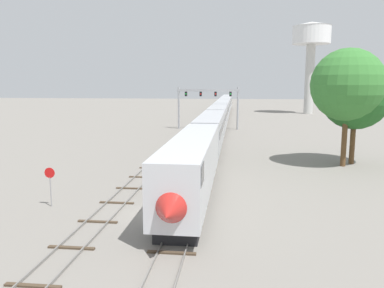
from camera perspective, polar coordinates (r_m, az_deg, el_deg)
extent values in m
plane|color=gray|center=(26.84, -5.15, -10.31)|extent=(400.00, 400.00, 0.00)
cube|color=slate|center=(85.34, 3.90, 3.05)|extent=(0.07, 200.00, 0.16)
cube|color=slate|center=(85.29, 4.86, 3.03)|extent=(0.07, 200.00, 0.16)
cube|color=#473828|center=(21.00, -3.04, -15.80)|extent=(2.60, 0.24, 0.10)
cube|color=#473828|center=(24.65, -1.46, -11.94)|extent=(2.60, 0.24, 0.10)
cube|color=#473828|center=(28.39, -0.32, -9.08)|extent=(2.60, 0.24, 0.10)
cube|color=#473828|center=(32.19, 0.55, -6.89)|extent=(2.60, 0.24, 0.10)
cube|color=#473828|center=(36.04, 1.22, -5.16)|extent=(2.60, 0.24, 0.10)
cube|color=#473828|center=(39.91, 1.76, -3.77)|extent=(2.60, 0.24, 0.10)
cube|color=#473828|center=(43.81, 2.20, -2.62)|extent=(2.60, 0.24, 0.10)
cube|color=#473828|center=(47.73, 2.57, -1.66)|extent=(2.60, 0.24, 0.10)
cube|color=#473828|center=(51.65, 2.89, -0.85)|extent=(2.60, 0.24, 0.10)
cube|color=#473828|center=(55.59, 3.16, -0.15)|extent=(2.60, 0.24, 0.10)
cube|color=#473828|center=(59.54, 3.39, 0.46)|extent=(2.60, 0.24, 0.10)
cube|color=#473828|center=(63.49, 3.59, 0.99)|extent=(2.60, 0.24, 0.10)
cube|color=#473828|center=(67.45, 3.77, 1.45)|extent=(2.60, 0.24, 0.10)
cube|color=#473828|center=(71.41, 3.93, 1.87)|extent=(2.60, 0.24, 0.10)
cube|color=#473828|center=(75.38, 4.08, 2.24)|extent=(2.60, 0.24, 0.10)
cube|color=#473828|center=(79.35, 4.21, 2.58)|extent=(2.60, 0.24, 0.10)
cube|color=#473828|center=(83.33, 4.32, 2.88)|extent=(2.60, 0.24, 0.10)
cube|color=#473828|center=(87.30, 4.43, 3.16)|extent=(2.60, 0.24, 0.10)
cube|color=#473828|center=(91.28, 4.53, 3.41)|extent=(2.60, 0.24, 0.10)
cube|color=#473828|center=(95.26, 4.62, 3.64)|extent=(2.60, 0.24, 0.10)
cube|color=#473828|center=(99.24, 4.70, 3.85)|extent=(2.60, 0.24, 0.10)
cube|color=#473828|center=(103.22, 4.78, 4.05)|extent=(2.60, 0.24, 0.10)
cube|color=#473828|center=(107.21, 4.85, 4.23)|extent=(2.60, 0.24, 0.10)
cube|color=#473828|center=(111.19, 4.91, 4.40)|extent=(2.60, 0.24, 0.10)
cube|color=#473828|center=(115.18, 4.97, 4.55)|extent=(2.60, 0.24, 0.10)
cube|color=#473828|center=(119.17, 5.03, 4.70)|extent=(2.60, 0.24, 0.10)
cube|color=#473828|center=(123.15, 5.08, 4.83)|extent=(2.60, 0.24, 0.10)
cube|color=#473828|center=(127.14, 5.13, 4.96)|extent=(2.60, 0.24, 0.10)
cube|color=#473828|center=(131.13, 5.18, 5.08)|extent=(2.60, 0.24, 0.10)
cube|color=#473828|center=(135.12, 5.22, 5.20)|extent=(2.60, 0.24, 0.10)
cube|color=#473828|center=(139.11, 5.26, 5.30)|extent=(2.60, 0.24, 0.10)
cube|color=#473828|center=(143.10, 5.30, 5.40)|extent=(2.60, 0.24, 0.10)
cube|color=#473828|center=(147.09, 5.34, 5.50)|extent=(2.60, 0.24, 0.10)
cube|color=#473828|center=(151.09, 5.37, 5.59)|extent=(2.60, 0.24, 0.10)
cube|color=#473828|center=(155.08, 5.41, 5.67)|extent=(2.60, 0.24, 0.10)
cube|color=#473828|center=(159.07, 5.44, 5.76)|extent=(2.60, 0.24, 0.10)
cube|color=#473828|center=(163.07, 5.47, 5.83)|extent=(2.60, 0.24, 0.10)
cube|color=#473828|center=(167.06, 5.50, 5.91)|extent=(2.60, 0.24, 0.10)
cube|color=#473828|center=(171.05, 5.53, 5.98)|extent=(2.60, 0.24, 0.10)
cube|color=#473828|center=(175.05, 5.55, 6.04)|extent=(2.60, 0.24, 0.10)
cube|color=#473828|center=(179.04, 5.58, 6.11)|extent=(2.60, 0.24, 0.10)
cube|color=#473828|center=(183.04, 5.60, 6.17)|extent=(2.60, 0.24, 0.10)
cube|color=slate|center=(66.07, -1.71, 1.34)|extent=(0.07, 160.00, 0.16)
cube|color=slate|center=(65.88, -0.47, 1.32)|extent=(0.07, 160.00, 0.16)
cube|color=#473828|center=(19.31, -22.51, -18.85)|extent=(2.60, 0.24, 0.10)
cube|color=#473828|center=(22.52, -17.44, -14.45)|extent=(2.60, 0.24, 0.10)
cube|color=#473828|center=(25.95, -13.81, -11.11)|extent=(2.60, 0.24, 0.10)
cube|color=#473828|center=(29.53, -11.09, -8.53)|extent=(2.60, 0.24, 0.10)
cube|color=#473828|center=(33.20, -9.00, -6.51)|extent=(2.60, 0.24, 0.10)
cube|color=#473828|center=(36.94, -7.34, -4.88)|extent=(2.60, 0.24, 0.10)
cube|color=#473828|center=(40.73, -5.99, -3.55)|extent=(2.60, 0.24, 0.10)
cube|color=#473828|center=(44.56, -4.87, -2.45)|extent=(2.60, 0.24, 0.10)
cube|color=#473828|center=(48.41, -3.94, -1.52)|extent=(2.60, 0.24, 0.10)
cube|color=#473828|center=(52.29, -3.14, -0.73)|extent=(2.60, 0.24, 0.10)
cube|color=#473828|center=(56.18, -2.45, -0.05)|extent=(2.60, 0.24, 0.10)
cube|color=#473828|center=(60.09, -1.85, 0.55)|extent=(2.60, 0.24, 0.10)
cube|color=#473828|center=(64.01, -1.33, 1.07)|extent=(2.60, 0.24, 0.10)
cube|color=#473828|center=(67.94, -0.87, 1.53)|extent=(2.60, 0.24, 0.10)
cube|color=#473828|center=(71.87, -0.45, 1.94)|extent=(2.60, 0.24, 0.10)
cube|color=#473828|center=(75.82, -0.08, 2.30)|extent=(2.60, 0.24, 0.10)
cube|color=#473828|center=(79.77, 0.25, 2.64)|extent=(2.60, 0.24, 0.10)
cube|color=#473828|center=(83.72, 0.56, 2.94)|extent=(2.60, 0.24, 0.10)
cube|color=#473828|center=(87.68, 0.83, 3.21)|extent=(2.60, 0.24, 0.10)
cube|color=#473828|center=(91.64, 1.08, 3.46)|extent=(2.60, 0.24, 0.10)
cube|color=#473828|center=(95.60, 1.32, 3.68)|extent=(2.60, 0.24, 0.10)
cube|color=#473828|center=(99.57, 1.53, 3.89)|extent=(2.60, 0.24, 0.10)
cube|color=#473828|center=(103.54, 1.72, 4.09)|extent=(2.60, 0.24, 0.10)
cube|color=#473828|center=(107.51, 1.91, 4.27)|extent=(2.60, 0.24, 0.10)
cube|color=#473828|center=(111.49, 2.08, 4.43)|extent=(2.60, 0.24, 0.10)
cube|color=#473828|center=(115.46, 2.23, 4.59)|extent=(2.60, 0.24, 0.10)
cube|color=#473828|center=(119.44, 2.38, 4.73)|extent=(2.60, 0.24, 0.10)
cube|color=#473828|center=(123.42, 2.52, 4.87)|extent=(2.60, 0.24, 0.10)
cube|color=#473828|center=(127.40, 2.65, 5.00)|extent=(2.60, 0.24, 0.10)
cube|color=#473828|center=(131.38, 2.77, 5.12)|extent=(2.60, 0.24, 0.10)
cube|color=#473828|center=(135.37, 2.88, 5.23)|extent=(2.60, 0.24, 0.10)
cube|color=#473828|center=(139.35, 2.99, 5.33)|extent=(2.60, 0.24, 0.10)
cube|color=#473828|center=(143.33, 3.09, 5.43)|extent=(2.60, 0.24, 0.10)
cube|color=silver|center=(29.52, 0.13, -2.65)|extent=(3.00, 19.86, 3.80)
cone|color=#B2231E|center=(19.92, -3.20, -9.62)|extent=(2.88, 2.60, 2.88)
cube|color=black|center=(20.82, -2.58, -4.38)|extent=(3.04, 1.80, 1.10)
cube|color=black|center=(30.09, 0.13, -7.13)|extent=(2.52, 17.88, 1.00)
cube|color=#B7BABF|center=(50.05, 2.82, 2.13)|extent=(3.00, 19.86, 3.80)
cube|color=black|center=(50.01, 2.83, 2.59)|extent=(3.04, 18.28, 0.90)
cube|color=black|center=(50.39, 2.80, -0.58)|extent=(2.52, 17.88, 1.00)
cube|color=#B7BABF|center=(70.78, 3.95, 4.13)|extent=(3.00, 19.86, 3.80)
cube|color=black|center=(70.75, 3.95, 4.45)|extent=(3.04, 18.28, 0.90)
cube|color=black|center=(71.02, 3.93, 2.20)|extent=(2.52, 17.88, 1.00)
cube|color=#B7BABF|center=(91.57, 4.56, 5.21)|extent=(3.00, 19.86, 3.80)
cube|color=black|center=(91.55, 4.57, 5.46)|extent=(3.04, 18.28, 0.90)
cube|color=black|center=(91.76, 4.54, 3.72)|extent=(2.52, 17.88, 1.00)
cube|color=#B7BABF|center=(112.39, 4.95, 5.90)|extent=(3.00, 19.86, 3.80)
cube|color=black|center=(112.37, 4.95, 6.10)|extent=(3.04, 18.28, 0.90)
cube|color=black|center=(112.54, 4.94, 4.68)|extent=(2.52, 17.88, 1.00)
cube|color=#B7BABF|center=(133.22, 5.22, 6.37)|extent=(3.00, 19.86, 3.80)
cube|color=black|center=(133.21, 5.22, 6.54)|extent=(3.04, 18.28, 0.90)
cube|color=black|center=(133.35, 5.21, 5.34)|extent=(2.52, 17.88, 1.00)
cylinder|color=#999BA0|center=(75.68, -1.98, 5.34)|extent=(0.36, 0.36, 8.14)
cylinder|color=#999BA0|center=(74.84, 6.80, 5.24)|extent=(0.36, 0.36, 8.14)
cube|color=#999BA0|center=(74.90, 2.40, 7.96)|extent=(12.10, 0.36, 0.50)
cube|color=black|center=(75.41, -0.90, 7.44)|extent=(0.44, 0.32, 0.90)
sphere|color=green|center=(75.22, -0.91, 7.43)|extent=(0.28, 0.28, 0.28)
cube|color=black|center=(75.09, 1.30, 7.43)|extent=(0.44, 0.32, 0.90)
sphere|color=red|center=(74.90, 1.28, 7.43)|extent=(0.28, 0.28, 0.28)
cube|color=black|center=(74.87, 3.51, 7.41)|extent=(0.44, 0.32, 0.90)
sphere|color=red|center=(74.69, 3.50, 7.41)|extent=(0.28, 0.28, 0.28)
cube|color=black|center=(74.77, 5.73, 7.38)|extent=(0.44, 0.32, 0.90)
sphere|color=green|center=(74.58, 5.72, 7.38)|extent=(0.28, 0.28, 0.28)
cylinder|color=beige|center=(119.12, 17.01, 9.16)|extent=(2.60, 2.60, 20.08)
cylinder|color=white|center=(119.91, 17.29, 15.15)|extent=(10.78, 10.78, 5.01)
cone|color=white|center=(120.30, 17.36, 16.62)|extent=(10.99, 10.99, 1.20)
cylinder|color=gray|center=(29.84, -20.19, -6.64)|extent=(0.08, 0.08, 2.20)
cylinder|color=red|center=(29.49, -20.35, -4.03)|extent=(0.76, 0.03, 0.76)
cylinder|color=brown|center=(46.01, 22.68, 0.33)|extent=(0.56, 0.56, 4.99)
sphere|color=#235B23|center=(45.58, 23.07, 6.70)|extent=(7.49, 7.49, 7.49)
cylinder|color=brown|center=(44.23, 21.63, 0.76)|extent=(0.56, 0.56, 6.03)
sphere|color=#387A33|center=(43.85, 22.06, 8.13)|extent=(7.63, 7.63, 7.63)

